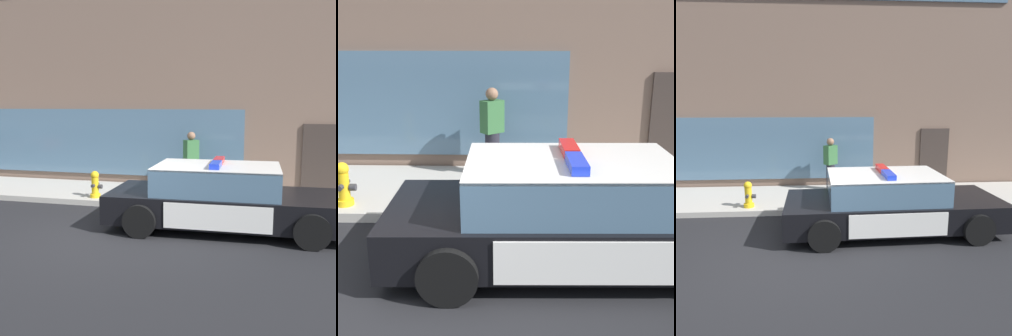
# 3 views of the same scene
# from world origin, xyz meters

# --- Properties ---
(ground) EXTENTS (48.00, 48.00, 0.00)m
(ground) POSITION_xyz_m (0.00, 0.00, 0.00)
(ground) COLOR black
(sidewalk) EXTENTS (48.00, 2.64, 0.15)m
(sidewalk) POSITION_xyz_m (0.00, 3.69, 0.07)
(sidewalk) COLOR #B2ADA3
(sidewalk) RESTS_ON ground
(police_cruiser) EXTENTS (5.04, 2.25, 1.49)m
(police_cruiser) POSITION_xyz_m (2.23, 1.22, 0.68)
(police_cruiser) COLOR black
(police_cruiser) RESTS_ON ground
(fire_hydrant) EXTENTS (0.34, 0.39, 0.73)m
(fire_hydrant) POSITION_xyz_m (-1.40, 2.74, 0.50)
(fire_hydrant) COLOR gold
(fire_hydrant) RESTS_ON sidewalk
(pedestrian_on_sidewalk) EXTENTS (0.47, 0.46, 1.71)m
(pedestrian_on_sidewalk) POSITION_xyz_m (0.91, 4.44, 1.01)
(pedestrian_on_sidewalk) COLOR #23232D
(pedestrian_on_sidewalk) RESTS_ON sidewalk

